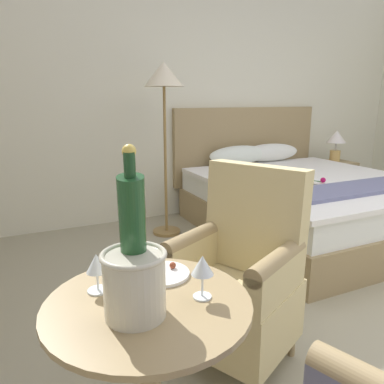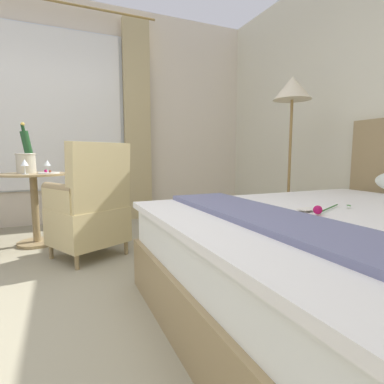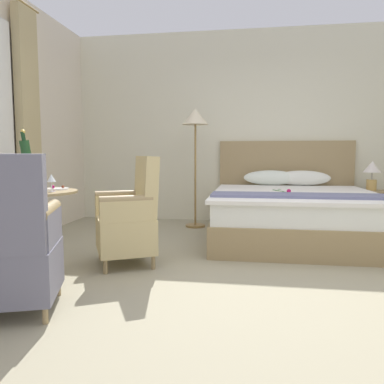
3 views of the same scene
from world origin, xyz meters
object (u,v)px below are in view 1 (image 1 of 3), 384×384
(nightstand, at_px, (332,182))
(wine_glass_near_bucket, at_px, (202,267))
(side_table_round, at_px, (150,375))
(bedside_lamp, at_px, (336,141))
(snack_plate, at_px, (162,273))
(armchair_by_window, at_px, (238,280))
(floor_lamp_brass, at_px, (164,89))
(bed, at_px, (301,200))
(champagne_bucket, at_px, (134,269))
(wine_glass_near_edge, at_px, (97,266))

(nightstand, distance_m, wine_glass_near_bucket, 4.20)
(side_table_round, bearing_deg, bedside_lamp, 36.82)
(wine_glass_near_bucket, bearing_deg, snack_plate, 107.03)
(snack_plate, xyz_separation_m, armchair_by_window, (0.54, 0.33, -0.30))
(nightstand, relative_size, bedside_lamp, 1.35)
(floor_lamp_brass, relative_size, wine_glass_near_bucket, 11.66)
(bedside_lamp, relative_size, armchair_by_window, 0.40)
(armchair_by_window, bearing_deg, nightstand, 36.86)
(wine_glass_near_bucket, distance_m, armchair_by_window, 0.82)
(bed, bearing_deg, wine_glass_near_bucket, -137.76)
(wine_glass_near_bucket, xyz_separation_m, armchair_by_window, (0.48, 0.53, -0.40))
(side_table_round, distance_m, champagne_bucket, 0.42)
(champagne_bucket, height_order, wine_glass_near_bucket, champagne_bucket)
(bed, distance_m, side_table_round, 2.96)
(bed, height_order, snack_plate, bed)
(nightstand, bearing_deg, champagne_bucket, -143.05)
(wine_glass_near_edge, bearing_deg, bedside_lamp, 34.40)
(nightstand, xyz_separation_m, wine_glass_near_bucket, (-3.24, -2.60, 0.56))
(bed, relative_size, snack_plate, 11.53)
(bed, relative_size, armchair_by_window, 2.23)
(side_table_round, height_order, armchair_by_window, armchair_by_window)
(bedside_lamp, bearing_deg, wine_glass_near_bucket, -141.25)
(snack_plate, relative_size, armchair_by_window, 0.19)
(nightstand, height_order, armchair_by_window, armchair_by_window)
(champagne_bucket, distance_m, wine_glass_near_bucket, 0.22)
(wine_glass_near_bucket, height_order, armchair_by_window, armchair_by_window)
(floor_lamp_brass, bearing_deg, armchair_by_window, -100.24)
(floor_lamp_brass, distance_m, armchair_by_window, 2.18)
(bed, height_order, nightstand, bed)
(champagne_bucket, relative_size, armchair_by_window, 0.50)
(bed, distance_m, nightstand, 1.31)
(wine_glass_near_edge, bearing_deg, nightstand, 34.40)
(floor_lamp_brass, relative_size, wine_glass_near_edge, 12.69)
(wine_glass_near_edge, bearing_deg, bed, 35.84)
(bed, xyz_separation_m, wine_glass_near_edge, (-2.42, -1.74, 0.49))
(side_table_round, bearing_deg, champagne_bucket, -135.97)
(bed, height_order, wine_glass_near_bucket, bed)
(nightstand, distance_m, snack_plate, 4.11)
(bed, bearing_deg, bedside_lamp, 31.11)
(floor_lamp_brass, distance_m, snack_plate, 2.51)
(bed, xyz_separation_m, armchair_by_window, (-1.64, -1.39, 0.10))
(bedside_lamp, height_order, champagne_bucket, champagne_bucket)
(champagne_bucket, bearing_deg, nightstand, 36.95)
(bedside_lamp, distance_m, side_table_round, 4.27)
(bedside_lamp, relative_size, wine_glass_near_edge, 3.04)
(side_table_round, relative_size, wine_glass_near_bucket, 5.07)
(bed, relative_size, nightstand, 4.17)
(floor_lamp_brass, distance_m, wine_glass_near_bucket, 2.65)
(wine_glass_near_bucket, height_order, snack_plate, wine_glass_near_bucket)
(bedside_lamp, height_order, armchair_by_window, armchair_by_window)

